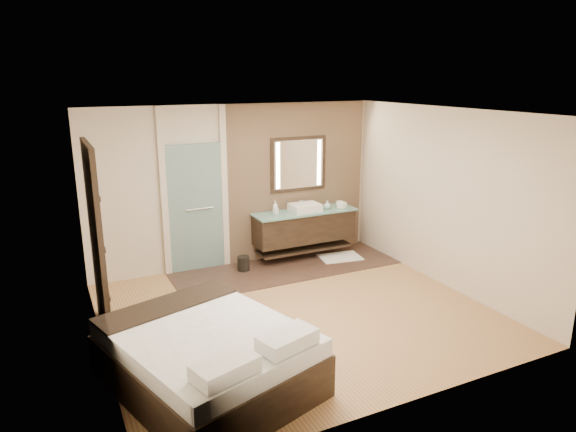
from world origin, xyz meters
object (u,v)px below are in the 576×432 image
vanity (304,227)px  mirror_unit (298,164)px  waste_bin (243,264)px  bed (208,357)px

vanity → mirror_unit: 1.10m
waste_bin → mirror_unit: bearing=17.0°
bed → mirror_unit: bearing=33.3°
vanity → bed: (-2.70, -3.02, -0.25)m
vanity → bed: 4.06m
vanity → bed: vanity is taller
vanity → mirror_unit: mirror_unit is taller
mirror_unit → bed: 4.44m
bed → vanity: bearing=31.2°
vanity → waste_bin: (-1.20, -0.13, -0.46)m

